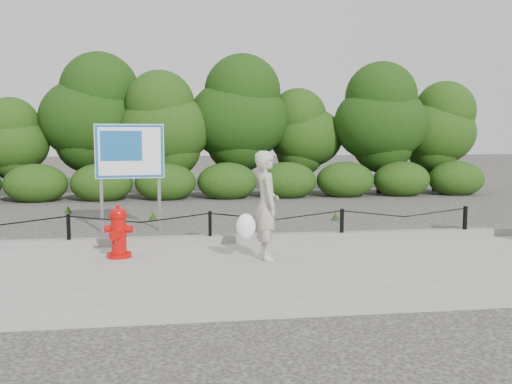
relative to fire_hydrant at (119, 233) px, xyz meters
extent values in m
plane|color=#2D2B28|center=(1.54, 0.92, -0.49)|extent=(90.00, 90.00, 0.00)
cube|color=gray|center=(1.54, -1.08, -0.45)|extent=(14.00, 4.00, 0.08)
cube|color=slate|center=(1.54, 0.97, -0.34)|extent=(14.00, 0.22, 0.14)
cube|color=black|center=(-0.96, 0.92, -0.11)|extent=(0.06, 0.06, 0.60)
cube|color=black|center=(1.54, 0.92, -0.11)|extent=(0.06, 0.06, 0.60)
cube|color=black|center=(4.04, 0.92, -0.11)|extent=(0.06, 0.06, 0.60)
cube|color=black|center=(6.54, 0.92, -0.11)|extent=(0.06, 0.06, 0.60)
cylinder|color=black|center=(0.29, 0.92, 0.11)|extent=(2.50, 0.02, 0.02)
cylinder|color=black|center=(2.79, 0.92, 0.11)|extent=(2.50, 0.02, 0.02)
cylinder|color=black|center=(5.29, 0.92, 0.11)|extent=(2.50, 0.02, 0.02)
cylinder|color=black|center=(-4.46, 9.92, 0.31)|extent=(0.18, 0.18, 1.61)
ellipsoid|color=#295413|center=(-4.46, 9.92, 1.44)|extent=(2.38, 2.06, 2.57)
cylinder|color=black|center=(-1.96, 10.32, 0.70)|extent=(0.18, 0.18, 2.37)
ellipsoid|color=#295413|center=(-1.96, 10.32, 2.35)|extent=(3.51, 3.03, 3.79)
cylinder|color=black|center=(0.54, 9.52, 0.53)|extent=(0.18, 0.18, 2.05)
ellipsoid|color=#295413|center=(0.54, 9.52, 1.97)|extent=(3.03, 2.62, 3.27)
cylinder|color=black|center=(3.04, 9.92, 0.69)|extent=(0.18, 0.18, 2.36)
ellipsoid|color=#295413|center=(3.04, 9.92, 2.34)|extent=(3.49, 3.02, 3.77)
cylinder|color=black|center=(5.54, 10.32, 0.42)|extent=(0.18, 0.18, 1.82)
ellipsoid|color=#295413|center=(5.54, 10.32, 1.69)|extent=(2.69, 2.33, 2.91)
cylinder|color=black|center=(8.04, 9.52, 0.64)|extent=(0.18, 0.18, 2.25)
ellipsoid|color=#295413|center=(8.04, 9.52, 2.21)|extent=(3.33, 2.88, 3.60)
cylinder|color=black|center=(10.34, 9.92, 0.49)|extent=(0.18, 0.18, 1.96)
ellipsoid|color=#295413|center=(10.34, 9.92, 1.86)|extent=(2.90, 2.51, 3.13)
cylinder|color=#B90906|center=(0.00, 0.01, -0.38)|extent=(0.48, 0.48, 0.07)
cylinder|color=#B90906|center=(0.00, 0.01, -0.04)|extent=(0.29, 0.29, 0.60)
cylinder|color=#B90906|center=(0.00, 0.01, 0.28)|extent=(0.35, 0.35, 0.06)
ellipsoid|color=#B90906|center=(0.00, 0.01, 0.31)|extent=(0.31, 0.31, 0.19)
cylinder|color=#B90906|center=(0.00, 0.01, 0.42)|extent=(0.08, 0.08, 0.06)
cylinder|color=#B90906|center=(-0.16, 0.05, 0.06)|extent=(0.14, 0.14, 0.12)
cylinder|color=#B90906|center=(0.16, -0.03, 0.06)|extent=(0.14, 0.14, 0.12)
cylinder|color=#B90906|center=(-0.04, -0.16, -0.01)|extent=(0.19, 0.17, 0.17)
cylinder|color=slate|center=(-0.03, -0.14, -0.10)|extent=(0.01, 0.06, 0.13)
imported|color=#ABA792|center=(2.37, -0.40, 0.46)|extent=(0.44, 0.65, 1.74)
ellipsoid|color=white|center=(2.02, -0.55, 0.14)|extent=(0.31, 0.24, 0.42)
cube|color=slate|center=(-0.65, 2.83, 0.66)|extent=(0.07, 0.07, 2.30)
cube|color=slate|center=(0.55, 2.97, 0.66)|extent=(0.07, 0.07, 2.30)
cube|color=white|center=(-0.04, 2.85, 1.24)|extent=(1.43, 0.22, 1.15)
cube|color=#155B9D|center=(-0.04, 2.83, 1.24)|extent=(1.40, 0.17, 1.12)
cube|color=#155B9D|center=(-0.21, 2.80, 1.35)|extent=(0.86, 0.11, 0.63)
camera|label=1|loc=(1.00, -8.91, 1.58)|focal=38.00mm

